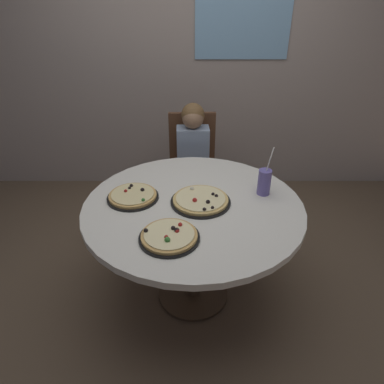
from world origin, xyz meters
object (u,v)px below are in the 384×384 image
at_px(chair_wooden, 191,163).
at_px(pizza_veggie, 199,200).
at_px(pizza_cheese, 168,236).
at_px(dining_table, 192,216).
at_px(diner_child, 192,177).
at_px(pizza_pepperoni, 132,196).
at_px(soda_cup, 263,182).

xyz_separation_m(chair_wooden, pizza_veggie, (0.05, -1.00, 0.24)).
distance_m(pizza_veggie, pizza_cheese, 0.38).
distance_m(dining_table, diner_child, 0.85).
bearing_deg(pizza_pepperoni, soda_cup, 4.03).
xyz_separation_m(dining_table, diner_child, (0.00, 0.83, -0.18)).
bearing_deg(diner_child, soda_cup, -58.79).
xyz_separation_m(dining_table, pizza_veggie, (0.04, 0.01, 0.11)).
xyz_separation_m(dining_table, soda_cup, (0.43, 0.12, 0.17)).
height_order(dining_table, pizza_pepperoni, pizza_pepperoni).
bearing_deg(diner_child, pizza_cheese, -96.14).
bearing_deg(diner_child, chair_wooden, 91.81).
bearing_deg(chair_wooden, pizza_cheese, -95.07).
height_order(diner_child, pizza_pepperoni, diner_child).
distance_m(chair_wooden, soda_cup, 1.04).
relative_size(dining_table, chair_wooden, 1.37).
bearing_deg(chair_wooden, diner_child, -88.19).
height_order(chair_wooden, pizza_pepperoni, chair_wooden).
relative_size(chair_wooden, soda_cup, 3.10).
distance_m(pizza_cheese, soda_cup, 0.72).
distance_m(dining_table, pizza_cheese, 0.37).
height_order(pizza_veggie, pizza_pepperoni, pizza_veggie).
bearing_deg(pizza_cheese, soda_cup, 38.97).
height_order(chair_wooden, pizza_veggie, chair_wooden).
relative_size(chair_wooden, pizza_pepperoni, 3.04).
xyz_separation_m(pizza_veggie, pizza_pepperoni, (-0.41, 0.05, -0.00)).
bearing_deg(pizza_veggie, chair_wooden, 92.70).
bearing_deg(pizza_cheese, chair_wooden, 84.93).
bearing_deg(soda_cup, pizza_cheese, -141.03).
distance_m(pizza_pepperoni, soda_cup, 0.80).
distance_m(diner_child, pizza_veggie, 0.86).
bearing_deg(soda_cup, pizza_pepperoni, -175.97).
relative_size(pizza_pepperoni, soda_cup, 1.02).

